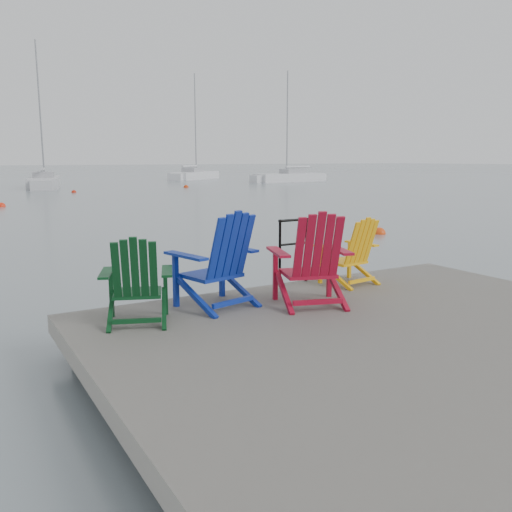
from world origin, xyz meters
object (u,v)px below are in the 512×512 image
sailboat_mid (195,176)px  buoy_b (1,207)px  sailboat_far (290,178)px  chair_blue (219,260)px  buoy_a (379,234)px  chair_green (136,280)px  buoy_c (186,187)px  chair_yellow (351,251)px  buoy_d (74,193)px  handrail (293,244)px  chair_red (312,259)px  sailboat_near (45,183)px

sailboat_mid → buoy_b: bearing=-78.8°
sailboat_far → chair_blue: bearing=137.4°
sailboat_far → buoy_a: sailboat_far is taller
chair_green → buoy_c: (14.94, 34.05, -0.97)m
chair_yellow → sailboat_far: sailboat_far is taller
chair_green → buoy_a: size_ratio=2.40×
chair_blue → buoy_d: chair_blue is taller
chair_blue → sailboat_mid: (21.50, 49.45, -0.71)m
handrail → sailboat_far: (25.36, 38.06, -0.69)m
handrail → chair_red: bearing=-113.7°
handrail → sailboat_near: sailboat_near is taller
chair_blue → chair_yellow: bearing=-9.5°
chair_green → buoy_a: chair_green is taller
handrail → chair_yellow: chair_yellow is taller
buoy_a → buoy_c: (5.39, 27.42, 0.00)m
chair_red → sailboat_far: (25.85, 39.17, -0.70)m
chair_red → sailboat_far: 46.93m
handrail → buoy_d: (3.53, 31.13, -1.04)m
buoy_c → buoy_b: bearing=-140.8°
handrail → chair_green: chair_green is taller
sailboat_far → buoy_b: bearing=113.3°
handrail → buoy_c: 35.56m
buoy_a → buoy_b: bearing=119.1°
sailboat_near → chair_green: bearing=-86.0°
chair_green → buoy_c: chair_green is taller
handrail → buoy_d: bearing=83.5°
chair_red → chair_yellow: size_ratio=1.21×
chair_yellow → buoy_b: 22.34m
handrail → sailboat_near: bearing=85.6°
buoy_c → chair_green: bearing=-113.7°
sailboat_mid → buoy_c: size_ratio=29.01×
buoy_d → sailboat_mid: bearing=47.0°
chair_red → buoy_b: chair_red is taller
chair_green → chair_yellow: bearing=26.5°
chair_yellow → sailboat_near: sailboat_near is taller
chair_yellow → buoy_b: chair_yellow is taller
chair_green → chair_blue: bearing=29.6°
handrail → sailboat_far: bearing=56.3°
sailboat_mid → buoy_b: size_ratio=29.04×
buoy_a → chair_green: bearing=-145.2°
chair_blue → buoy_b: chair_blue is taller
sailboat_near → buoy_c: 11.04m
sailboat_mid → sailboat_near: bearing=-99.9°
chair_red → buoy_b: (-1.25, 22.83, -1.06)m
sailboat_near → buoy_a: sailboat_near is taller
sailboat_far → buoy_d: (-21.83, -6.94, -0.36)m
handrail → buoy_a: 9.25m
chair_red → sailboat_mid: 54.01m
sailboat_near → buoy_a: (4.11, -33.04, -0.36)m
chair_blue → buoy_d: 32.14m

